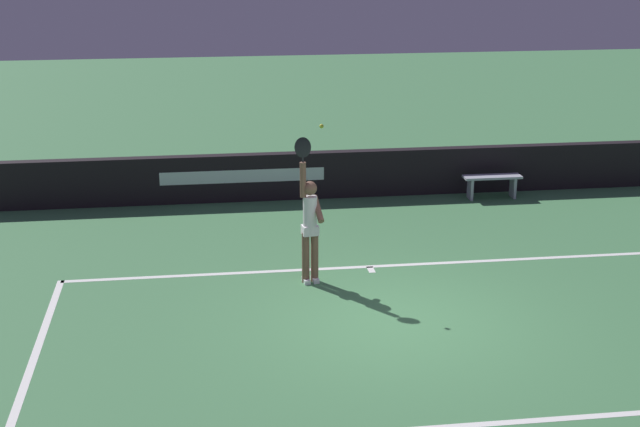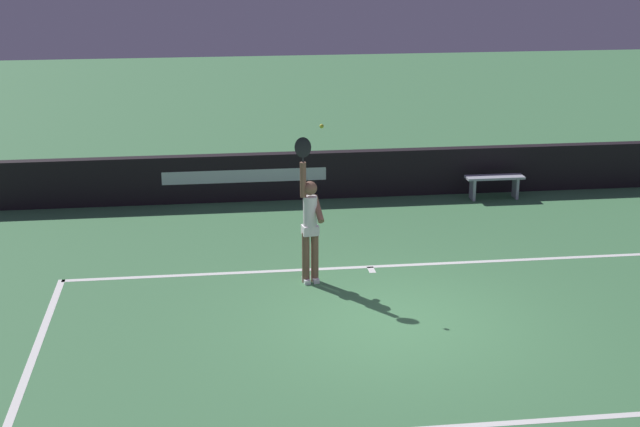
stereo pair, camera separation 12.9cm
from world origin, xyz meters
The scene contains 6 objects.
ground_plane centered at (0.00, 0.00, 0.00)m, with size 60.00×60.00×0.00m, color #437E4D.
court_lines centered at (0.00, -0.36, 0.00)m, with size 10.80×5.65×0.00m.
back_wall centered at (0.00, 6.84, 0.52)m, with size 15.40×0.28×1.04m.
tennis_player centered at (-1.14, 1.81, 1.06)m, with size 0.49×0.50×2.53m.
tennis_ball centered at (-0.95, 1.71, 2.71)m, with size 0.07×0.07×0.07m.
courtside_bench_near centered at (3.48, 6.25, 0.38)m, with size 1.29×0.37×0.51m.
Camera 2 is at (-2.85, -12.79, 5.82)m, focal length 52.10 mm.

